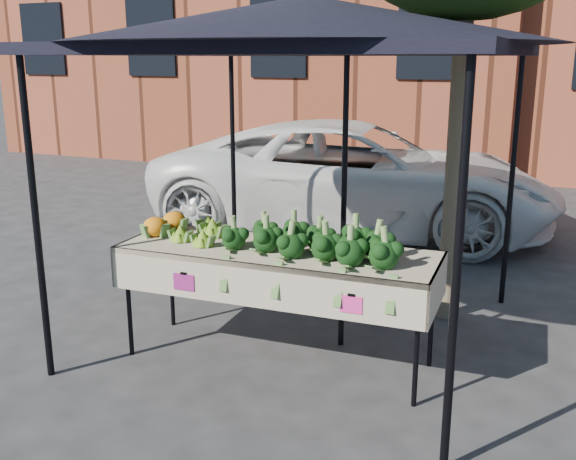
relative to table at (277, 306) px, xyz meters
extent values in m
plane|color=#28282B|center=(-0.12, -0.01, -0.45)|extent=(90.00, 90.00, 0.00)
cube|color=#BCB093|center=(0.00, 0.00, 0.00)|extent=(2.44, 0.92, 0.90)
cube|color=#F22D8C|center=(-0.57, -0.40, 0.25)|extent=(0.17, 0.01, 0.12)
cube|color=#EA2C95|center=(0.69, -0.40, 0.25)|extent=(0.17, 0.01, 0.12)
ellipsoid|color=black|center=(0.27, 0.03, 0.58)|extent=(1.36, 0.56, 0.25)
ellipsoid|color=#6FA525|center=(-0.67, 0.04, 0.55)|extent=(0.42, 0.56, 0.19)
ellipsoid|color=orange|center=(-1.04, 0.07, 0.54)|extent=(0.22, 0.42, 0.17)
imported|color=white|center=(-0.71, 4.05, 2.20)|extent=(1.82, 2.64, 5.30)
camera|label=1|loc=(1.96, -4.27, 1.83)|focal=41.01mm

